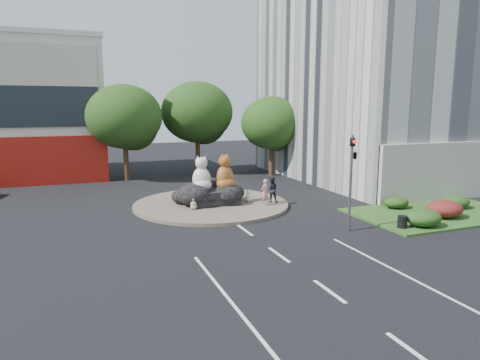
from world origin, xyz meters
The scene contains 20 objects.
ground centered at (0.00, 0.00, 0.00)m, with size 120.00×120.00×0.00m, color black.
roundabout_island centered at (0.00, 10.00, 0.10)m, with size 10.00×10.00×0.20m, color brown.
rock_plinth centered at (0.00, 10.00, 0.65)m, with size 3.20×2.60×0.90m, color black, non-canonical shape.
grass_verge centered at (12.00, 3.00, 0.06)m, with size 10.00×6.00×0.12m, color #284517.
tree_left centered at (-3.93, 22.06, 5.25)m, with size 6.46×6.46×8.27m.
tree_mid centered at (3.07, 24.06, 5.56)m, with size 6.84×6.84×8.76m.
tree_right centered at (9.07, 20.06, 4.63)m, with size 5.70×5.70×7.30m.
hedge_near_green centered at (9.00, 1.00, 0.57)m, with size 2.00×1.60×0.90m, color #173711.
hedge_red centered at (11.50, 2.00, 0.61)m, with size 2.20×1.76×0.99m, color #511715.
hedge_mid_green centered at (14.00, 3.50, 0.53)m, with size 1.80×1.44×0.81m, color #173711.
hedge_back_green centered at (10.50, 4.80, 0.48)m, with size 1.60×1.28×0.72m, color #173711.
traffic_light centered at (5.10, 2.00, 3.62)m, with size 0.44×1.24×5.00m.
street_lamp centered at (12.82, 8.00, 4.55)m, with size 2.34×0.22×8.06m.
cat_white centered at (-0.67, 9.81, 2.23)m, with size 1.36×1.18×2.26m, color beige, non-canonical shape.
cat_tabby centered at (0.82, 9.61, 2.28)m, with size 1.42×1.23×2.36m, color #B44F25, non-canonical shape.
kitten_calico centered at (-1.52, 8.69, 0.61)m, with size 0.49×0.42×0.81m, color beige, non-canonical shape.
kitten_white centered at (2.45, 9.53, 0.61)m, with size 0.49×0.43×0.82m, color silver, non-canonical shape.
pedestrian_pink centered at (3.01, 8.19, 1.03)m, with size 0.61×0.40×1.66m, color #CE8586.
pedestrian_dark centered at (3.75, 8.74, 1.04)m, with size 0.82×0.64×1.68m, color black.
litter_bin centered at (7.72, 1.14, 0.44)m, with size 0.49×0.49×0.64m, color black.
Camera 1 is at (-7.98, -16.02, 6.40)m, focal length 32.00 mm.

